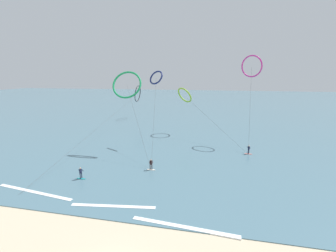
# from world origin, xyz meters

# --- Properties ---
(sea_water) EXTENTS (400.00, 200.00, 0.08)m
(sea_water) POSITION_xyz_m (0.00, 106.22, 0.04)
(sea_water) COLOR slate
(sea_water) RESTS_ON ground
(surfer_coral) EXTENTS (1.40, 0.73, 1.70)m
(surfer_coral) POSITION_xyz_m (13.55, 29.25, 0.82)
(surfer_coral) COLOR #EA7260
(surfer_coral) RESTS_ON ground
(surfer_ivory) EXTENTS (1.40, 0.62, 1.70)m
(surfer_ivory) POSITION_xyz_m (-2.19, 18.88, 0.82)
(surfer_ivory) COLOR silver
(surfer_ivory) RESTS_ON ground
(surfer_teal) EXTENTS (1.40, 0.62, 1.70)m
(surfer_teal) POSITION_xyz_m (-11.01, 13.97, 0.82)
(surfer_teal) COLOR teal
(surfer_teal) RESTS_ON ground
(kite_magenta) EXTENTS (4.09, 9.42, 18.30)m
(kite_magenta) POSITION_xyz_m (14.07, 37.16, 16.06)
(kite_magenta) COLOR #CC288E
(kite_magenta) RESTS_ON ground
(kite_emerald) EXTENTS (9.49, 9.83, 15.10)m
(kite_emerald) POSITION_xyz_m (-8.86, 27.08, 12.62)
(kite_emerald) COLOR #199351
(kite_emerald) RESTS_ON ground
(kite_charcoal) EXTENTS (2.53, 54.03, 10.99)m
(kite_charcoal) POSITION_xyz_m (-18.00, 59.11, 8.27)
(kite_charcoal) COLOR black
(kite_charcoal) RESTS_ON ground
(kite_navy) EXTENTS (4.30, 14.95, 15.27)m
(kite_navy) POSITION_xyz_m (-4.66, 32.25, 13.82)
(kite_navy) COLOR navy
(kite_navy) RESTS_ON ground
(kite_lime) EXTENTS (16.18, 15.59, 11.48)m
(kite_lime) POSITION_xyz_m (-0.14, 42.42, 9.54)
(kite_lime) COLOR #8CC62D
(kite_lime) RESTS_ON ground
(wave_crest_near) EXTENTS (10.53, 1.31, 0.12)m
(wave_crest_near) POSITION_xyz_m (4.52, 6.66, 0.06)
(wave_crest_near) COLOR white
(wave_crest_near) RESTS_ON ground
(wave_crest_mid) EXTENTS (9.50, 1.74, 0.12)m
(wave_crest_mid) POSITION_xyz_m (-3.68, 8.56, 0.06)
(wave_crest_mid) COLOR white
(wave_crest_mid) RESTS_ON ground
(wave_crest_far) EXTENTS (11.52, 1.97, 0.12)m
(wave_crest_far) POSITION_xyz_m (-14.70, 9.47, 0.06)
(wave_crest_far) COLOR white
(wave_crest_far) RESTS_ON ground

